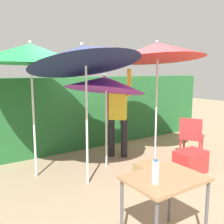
% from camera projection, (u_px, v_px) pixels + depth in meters
% --- Properties ---
extents(ground_plane, '(24.00, 24.00, 0.00)m').
position_uv_depth(ground_plane, '(121.00, 175.00, 4.57)').
color(ground_plane, '#9E8466').
extents(hedge_row, '(8.00, 0.70, 1.69)m').
position_uv_depth(hedge_row, '(71.00, 113.00, 6.14)').
color(hedge_row, '#23602D').
rests_on(hedge_row, ground_plane).
extents(umbrella_rainbow, '(1.54, 1.51, 1.92)m').
position_uv_depth(umbrella_rainbow, '(105.00, 84.00, 4.76)').
color(umbrella_rainbow, silver).
rests_on(umbrella_rainbow, ground_plane).
extents(umbrella_orange, '(1.91, 1.90, 2.32)m').
position_uv_depth(umbrella_orange, '(30.00, 54.00, 4.19)').
color(umbrella_orange, silver).
rests_on(umbrella_orange, ground_plane).
extents(umbrella_yellow, '(1.83, 1.85, 2.47)m').
position_uv_depth(umbrella_yellow, '(157.00, 51.00, 4.98)').
color(umbrella_yellow, silver).
rests_on(umbrella_yellow, ground_plane).
extents(umbrella_navy, '(1.74, 1.75, 2.43)m').
position_uv_depth(umbrella_navy, '(84.00, 56.00, 3.88)').
color(umbrella_navy, silver).
rests_on(umbrella_navy, ground_plane).
extents(person_vendor, '(0.46, 0.44, 1.88)m').
position_uv_depth(person_vendor, '(118.00, 114.00, 5.45)').
color(person_vendor, black).
rests_on(person_vendor, ground_plane).
extents(chair_plastic, '(0.60, 0.60, 0.89)m').
position_uv_depth(chair_plastic, '(191.00, 136.00, 5.32)').
color(chair_plastic, '#B72D2D').
rests_on(chair_plastic, ground_plane).
extents(cooler_box, '(0.55, 0.39, 0.41)m').
position_uv_depth(cooler_box, '(190.00, 162.00, 4.66)').
color(cooler_box, red).
rests_on(cooler_box, ground_plane).
extents(crate_cardboard, '(0.46, 0.29, 0.35)m').
position_uv_depth(crate_cardboard, '(149.00, 173.00, 4.23)').
color(crate_cardboard, '#9E7A4C').
rests_on(crate_cardboard, ground_plane).
extents(folding_table, '(0.80, 0.60, 0.75)m').
position_uv_depth(folding_table, '(165.00, 186.00, 2.66)').
color(folding_table, '#4C4C51').
rests_on(folding_table, ground_plane).
extents(bottle_water, '(0.07, 0.07, 0.24)m').
position_uv_depth(bottle_water, '(155.00, 172.00, 2.48)').
color(bottle_water, silver).
rests_on(bottle_water, folding_table).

